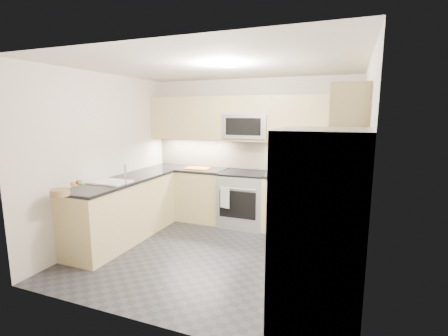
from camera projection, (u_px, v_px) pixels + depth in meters
floor at (215, 254)px, 4.47m from camera, size 3.60×3.20×0.00m
ceiling at (214, 66)px, 4.04m from camera, size 3.60×3.20×0.02m
wall_back at (250, 151)px, 5.72m from camera, size 3.60×0.02×2.50m
wall_front at (141, 192)px, 2.79m from camera, size 3.60×0.02×2.50m
wall_left at (105, 158)px, 4.90m from camera, size 0.02×3.20×2.50m
wall_right at (363, 174)px, 3.61m from camera, size 0.02×3.20×2.50m
base_cab_back_left at (188, 194)px, 5.98m from camera, size 1.42×0.60×0.90m
base_cab_back_right at (309, 206)px, 5.19m from camera, size 1.42×0.60×0.90m
base_cab_right at (331, 234)px, 3.99m from camera, size 0.60×1.70×0.90m
base_cab_peninsula at (124, 211)px, 4.93m from camera, size 0.60×2.00×0.90m
countertop_back_left at (187, 169)px, 5.90m from camera, size 1.42×0.63×0.04m
countertop_back_right at (310, 177)px, 5.11m from camera, size 1.42×0.63×0.04m
countertop_right at (334, 197)px, 3.91m from camera, size 0.63×1.70×0.04m
countertop_peninsula at (122, 181)px, 4.85m from camera, size 0.63×2.00×0.04m
upper_cab_back at (247, 119)px, 5.47m from camera, size 3.60×0.35×0.75m
upper_cab_right at (350, 121)px, 3.83m from camera, size 0.35×1.95×0.75m
backsplash_back at (250, 154)px, 5.73m from camera, size 3.60×0.01×0.51m
backsplash_right at (361, 172)px, 4.03m from camera, size 0.01×2.30×0.51m
gas_range at (244, 199)px, 5.56m from camera, size 0.76×0.65×0.91m
range_cooktop at (244, 173)px, 5.48m from camera, size 0.76×0.65×0.03m
oven_door_glass at (237, 205)px, 5.26m from camera, size 0.62×0.02×0.45m
oven_handle at (237, 189)px, 5.19m from camera, size 0.60×0.02×0.02m
microwave at (247, 126)px, 5.46m from camera, size 0.76×0.40×0.40m
microwave_door at (243, 127)px, 5.28m from camera, size 0.60×0.01×0.28m
refrigerator at (319, 235)px, 2.74m from camera, size 0.70×0.90×1.80m
fridge_handle_left at (271, 231)px, 2.70m from camera, size 0.02×0.02×1.20m
fridge_handle_right at (280, 218)px, 3.03m from camera, size 0.02×0.02×1.20m
sink_basin at (111, 187)px, 4.63m from camera, size 0.52×0.38×0.16m
faucet at (125, 174)px, 4.50m from camera, size 0.03×0.03×0.28m
utensil_bowl at (349, 175)px, 4.77m from camera, size 0.37×0.37×0.16m
cutting_board at (198, 168)px, 5.79m from camera, size 0.44×0.32×0.01m
fruit_basket at (60, 193)px, 3.88m from camera, size 0.25×0.25×0.08m
fruit_apple at (78, 182)px, 4.10m from camera, size 0.07×0.07×0.07m
fruit_pear at (81, 183)px, 4.07m from camera, size 0.07×0.07×0.07m
dish_towel_check at (225, 198)px, 5.28m from camera, size 0.17×0.06×0.33m
fruit_orange at (73, 184)px, 4.01m from camera, size 0.06×0.06×0.06m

